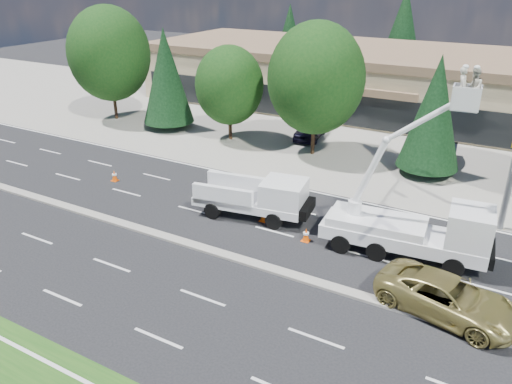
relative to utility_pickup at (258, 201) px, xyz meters
The scene contains 20 objects.
ground 4.64m from the utility_pickup, 69.91° to the right, with size 140.00×140.00×0.00m, color black.
concrete_apron 15.83m from the utility_pickup, 84.33° to the left, with size 140.00×22.00×0.01m, color gray.
road_median 4.63m from the utility_pickup, 69.91° to the right, with size 120.00×0.55×0.12m, color gray.
strip_mall 25.82m from the utility_pickup, 86.52° to the left, with size 50.40×15.40×5.50m.
tree_front_a 23.56m from the utility_pickup, 152.30° to the left, with size 6.95×6.95×9.64m.
tree_front_b 18.31m from the utility_pickup, 143.38° to the left, with size 4.13×4.13×8.13m.
tree_front_c 14.04m from the utility_pickup, 128.18° to the left, with size 5.20×5.20×7.21m.
tree_front_d 11.72m from the utility_pickup, 97.63° to the left, with size 6.67×6.67×9.26m.
tree_front_e 12.97m from the utility_pickup, 58.55° to the left, with size 3.89×3.89×7.67m.
tree_back_a 41.31m from the utility_pickup, 113.54° to the left, with size 4.23×4.23×8.35m.
tree_back_b 38.10m from the utility_pickup, 93.70° to the left, with size 5.36×5.36×10.56m.
utility_pickup is the anchor object (origin of this frame).
bucket_truck 8.37m from the utility_pickup, ahead, with size 7.58×2.97×8.88m.
traffic_cone_a 10.35m from the utility_pickup, behind, with size 0.40×0.40×0.70m.
traffic_cone_b 0.83m from the utility_pickup, 29.46° to the right, with size 0.40×0.40×0.70m.
traffic_cone_c 3.57m from the utility_pickup, 18.72° to the right, with size 0.40×0.40×0.70m.
traffic_cone_d 10.03m from the utility_pickup, ahead, with size 0.40×0.40×0.70m.
minivan 11.02m from the utility_pickup, 19.47° to the right, with size 2.50×5.43×1.51m, color #A3944E.
parked_car_west 14.37m from the utility_pickup, 102.33° to the left, with size 1.84×4.57×1.56m, color black.
parked_car_east 15.01m from the utility_pickup, 61.33° to the left, with size 1.50×4.31×1.42m, color black.
Camera 1 is at (10.11, -16.77, 12.29)m, focal length 35.00 mm.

